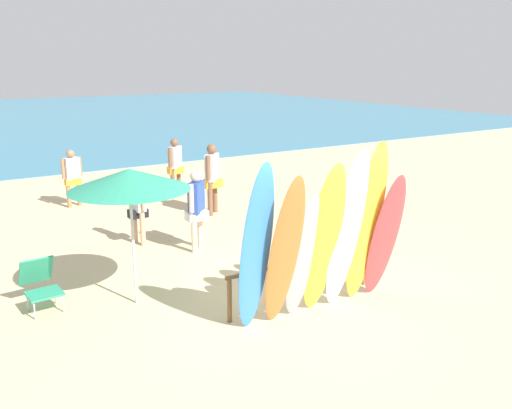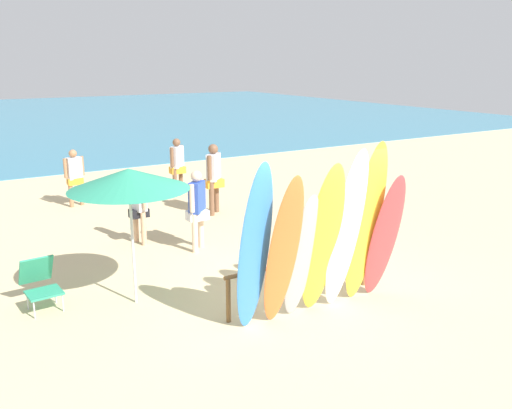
% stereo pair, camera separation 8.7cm
% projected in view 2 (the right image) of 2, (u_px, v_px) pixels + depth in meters
% --- Properties ---
extents(ground, '(60.00, 60.00, 0.00)m').
position_uv_depth(ground, '(78.00, 164.00, 20.24)').
color(ground, '#D3BC8C').
extents(ocean_water, '(60.00, 40.00, 0.02)m').
position_uv_depth(ocean_water, '(7.00, 119.00, 35.30)').
color(ocean_water, teal).
rests_on(ocean_water, ground).
extents(surfboard_rack, '(2.74, 0.07, 0.73)m').
position_uv_depth(surfboard_rack, '(302.00, 269.00, 8.56)').
color(surfboard_rack, brown).
rests_on(surfboard_rack, ground).
extents(surfboard_blue_0, '(0.56, 0.55, 2.49)m').
position_uv_depth(surfboard_blue_0, '(255.00, 249.00, 7.41)').
color(surfboard_blue_0, '#337AD1').
rests_on(surfboard_blue_0, ground).
extents(surfboard_orange_1, '(0.50, 0.65, 2.30)m').
position_uv_depth(surfboard_orange_1, '(283.00, 252.00, 7.55)').
color(surfboard_orange_1, orange).
rests_on(surfboard_orange_1, ground).
extents(surfboard_grey_2, '(0.51, 0.57, 1.96)m').
position_uv_depth(surfboard_grey_2, '(302.00, 257.00, 7.86)').
color(surfboard_grey_2, '#999EA3').
rests_on(surfboard_grey_2, ground).
extents(surfboard_yellow_3, '(0.63, 0.71, 2.39)m').
position_uv_depth(surfboard_yellow_3, '(323.00, 240.00, 7.93)').
color(surfboard_yellow_3, yellow).
rests_on(surfboard_yellow_3, ground).
extents(surfboard_white_4, '(0.59, 0.63, 2.55)m').
position_uv_depth(surfboard_white_4, '(346.00, 231.00, 8.09)').
color(surfboard_white_4, white).
rests_on(surfboard_white_4, ground).
extents(surfboard_yellow_5, '(0.58, 0.61, 2.62)m').
position_uv_depth(surfboard_yellow_5, '(366.00, 224.00, 8.31)').
color(surfboard_yellow_5, yellow).
rests_on(surfboard_yellow_5, ground).
extents(surfboard_red_6, '(0.57, 0.68, 2.11)m').
position_uv_depth(surfboard_red_6, '(384.00, 237.00, 8.51)').
color(surfboard_red_6, '#D13D42').
rests_on(surfboard_red_6, ground).
extents(beachgoer_by_water, '(0.39, 0.55, 1.48)m').
position_uv_depth(beachgoer_by_water, '(138.00, 204.00, 11.26)').
color(beachgoer_by_water, tan).
rests_on(beachgoer_by_water, ground).
extents(beachgoer_midbeach, '(0.52, 0.48, 1.75)m').
position_uv_depth(beachgoer_midbeach, '(214.00, 174.00, 13.44)').
color(beachgoer_midbeach, brown).
rests_on(beachgoer_midbeach, ground).
extents(beachgoer_strolling, '(0.48, 0.45, 1.63)m').
position_uv_depth(beachgoer_strolling, '(197.00, 205.00, 10.86)').
color(beachgoer_strolling, beige).
rests_on(beachgoer_strolling, ground).
extents(beachgoer_near_rack, '(0.55, 0.29, 1.50)m').
position_uv_depth(beachgoer_near_rack, '(74.00, 174.00, 14.20)').
color(beachgoer_near_rack, '#9E704C').
rests_on(beachgoer_near_rack, ground).
extents(beachgoer_photographing, '(0.52, 0.40, 1.61)m').
position_uv_depth(beachgoer_photographing, '(177.00, 163.00, 15.39)').
color(beachgoer_photographing, brown).
rests_on(beachgoer_photographing, ground).
extents(beach_chair_red, '(0.56, 0.78, 0.79)m').
position_uv_depth(beach_chair_red, '(40.00, 281.00, 8.44)').
color(beach_chair_red, '#B7B7BC').
rests_on(beach_chair_red, ground).
extents(beach_umbrella, '(1.82, 1.82, 2.16)m').
position_uv_depth(beach_umbrella, '(129.00, 179.00, 8.17)').
color(beach_umbrella, silver).
rests_on(beach_umbrella, ground).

